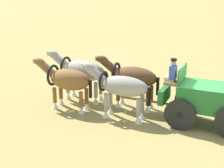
{
  "coord_description": "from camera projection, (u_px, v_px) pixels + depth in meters",
  "views": [
    {
      "loc": [
        -4.13,
        13.08,
        6.13
      ],
      "look_at": [
        4.24,
        0.67,
        1.2
      ],
      "focal_mm": 56.76,
      "sensor_mm": 36.0,
      "label": 1
    }
  ],
  "objects": [
    {
      "name": "ground_plane",
      "position": [
        207.0,
        126.0,
        14.41
      ],
      "size": [
        220.0,
        220.0,
        0.0
      ],
      "primitive_type": "plane",
      "color": "#9E8C4C"
    },
    {
      "name": "draft_horse_rear_near",
      "position": [
        121.0,
        87.0,
        14.78
      ],
      "size": [
        3.13,
        1.21,
        2.25
      ],
      "color": "#9E998E",
      "rests_on": "ground"
    },
    {
      "name": "show_wagon",
      "position": [
        206.0,
        98.0,
        14.09
      ],
      "size": [
        5.51,
        2.31,
        2.75
      ],
      "color": "#236B2D",
      "rests_on": "ground"
    },
    {
      "name": "draft_horse_lead_off",
      "position": [
        81.0,
        72.0,
        16.89
      ],
      "size": [
        3.18,
        1.33,
        2.29
      ],
      "color": "#9E998E",
      "rests_on": "ground"
    },
    {
      "name": "draft_horse_rear_off",
      "position": [
        132.0,
        78.0,
        15.9
      ],
      "size": [
        3.06,
        1.26,
        2.3
      ],
      "color": "brown",
      "rests_on": "ground"
    },
    {
      "name": "draft_horse_lead_near",
      "position": [
        67.0,
        80.0,
        15.78
      ],
      "size": [
        2.97,
        1.28,
        2.22
      ],
      "color": "brown",
      "rests_on": "ground"
    }
  ]
}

